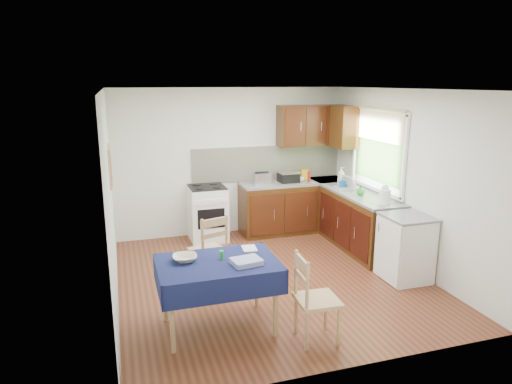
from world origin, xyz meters
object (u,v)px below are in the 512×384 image
object	(u,v)px
chair_far	(210,248)
kettle	(385,195)
toaster	(262,179)
dish_rack	(348,187)
sandwich_press	(288,177)
dining_table	(218,271)
chair_near	(313,296)

from	to	relation	value
chair_far	kettle	xyz separation A→B (m)	(2.52, -0.03, 0.52)
toaster	dish_rack	distance (m)	1.44
chair_far	toaster	world-z (taller)	toaster
sandwich_press	dining_table	bearing A→B (deg)	-120.81
chair_far	toaster	distance (m)	2.17
dining_table	chair_near	distance (m)	1.02
chair_near	sandwich_press	distance (m)	3.54
chair_near	dining_table	bearing A→B (deg)	62.02
chair_far	chair_near	xyz separation A→B (m)	(0.72, -1.61, -0.01)
chair_far	chair_near	bearing A→B (deg)	96.98
dining_table	sandwich_press	bearing A→B (deg)	35.47
sandwich_press	chair_far	bearing A→B (deg)	-132.33
dining_table	toaster	xyz separation A→B (m)	(1.39, 2.79, 0.34)
sandwich_press	kettle	distance (m)	1.93
chair_far	kettle	distance (m)	2.57
toaster	kettle	size ratio (longest dim) A/B	1.01
dish_rack	kettle	bearing A→B (deg)	-66.99
chair_far	chair_near	distance (m)	1.77
dining_table	kettle	bearing A→B (deg)	0.90
chair_near	kettle	size ratio (longest dim) A/B	3.32
toaster	dish_rack	size ratio (longest dim) A/B	0.63
chair_near	toaster	size ratio (longest dim) A/B	3.29
toaster	sandwich_press	world-z (taller)	toaster
chair_far	dish_rack	size ratio (longest dim) A/B	2.12
chair_near	toaster	xyz separation A→B (m)	(0.53, 3.31, 0.51)
sandwich_press	kettle	xyz separation A→B (m)	(0.77, -1.77, 0.03)
dining_table	toaster	bearing A→B (deg)	42.77
chair_near	sandwich_press	xyz separation A→B (m)	(1.03, 3.35, 0.50)
sandwich_press	dish_rack	xyz separation A→B (m)	(0.74, -0.76, -0.07)
dining_table	kettle	distance (m)	2.88
chair_far	toaster	size ratio (longest dim) A/B	3.36
dish_rack	dining_table	bearing A→B (deg)	-120.56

